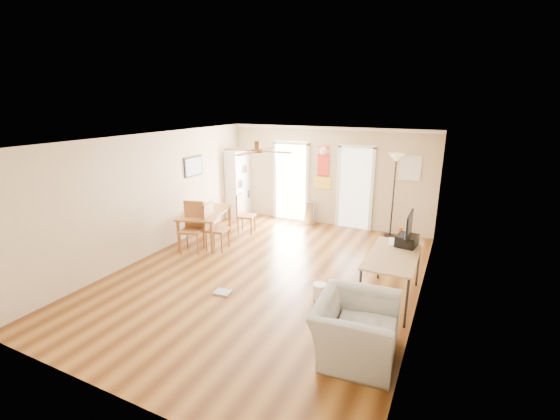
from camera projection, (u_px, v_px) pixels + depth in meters
The scene contains 29 objects.
floor at pixel (267, 275), 7.29m from camera, with size 7.00×7.00×0.00m, color brown.
ceiling at pixel (265, 139), 6.56m from camera, with size 5.50×7.00×0.00m, color silver, non-canonical shape.
wall_back at pixel (328, 177), 9.95m from camera, with size 5.50×0.04×2.60m, color beige, non-canonical shape.
wall_front at pixel (108, 296), 3.90m from camera, with size 5.50×0.04×2.60m, color beige, non-canonical shape.
wall_left at pixel (152, 195), 8.07m from camera, with size 0.04×7.00×2.60m, color beige, non-canonical shape.
wall_right at pixel (424, 232), 5.78m from camera, with size 0.04×7.00×2.60m, color beige, non-canonical shape.
crown_molding at pixel (265, 141), 6.57m from camera, with size 5.50×7.00×0.08m, color white, non-canonical shape.
kitchen_doorway at pixel (291, 183), 10.44m from camera, with size 0.90×0.10×2.10m, color white, non-canonical shape.
bathroom_doorway at pixel (355, 189), 9.69m from camera, with size 0.80×0.10×2.10m, color white, non-canonical shape.
wall_decal at pixel (323, 167), 9.91m from camera, with size 0.46×0.03×1.10m, color red.
ac_grille at pixel (410, 168), 8.95m from camera, with size 0.50×0.04×0.60m, color white.
framed_poster at pixel (193, 166), 9.16m from camera, with size 0.04×0.66×0.48m, color black.
ceiling_fan at pixel (257, 151), 6.35m from camera, with size 1.24×1.24×0.20m, color #593819, non-canonical shape.
bookshelf at pixel (239, 184), 10.79m from camera, with size 0.38×0.85×1.90m, color white, non-canonical shape.
dining_table at pixel (206, 226), 8.94m from camera, with size 0.89×1.48×0.74m, color #94612F, non-canonical shape.
dining_chair_right_a at pixel (246, 214), 9.51m from camera, with size 0.40×0.40×0.98m, color brown, non-canonical shape.
dining_chair_right_b at pixel (217, 227), 8.40m from camera, with size 0.43×0.43×1.05m, color olive, non-canonical shape.
dining_chair_near at pixel (192, 228), 8.28m from camera, with size 0.45×0.45×1.10m, color #A96236, non-canonical shape.
trash_can at pixel (310, 213), 10.17m from camera, with size 0.30×0.30×0.65m, color #AAABAD.
torchiere_lamp at pixel (393, 196), 9.06m from camera, with size 0.39×0.39×2.05m, color black, non-canonical shape.
computer_desk at pixel (391, 277), 6.27m from camera, with size 0.77×1.54×0.83m, color tan, non-canonical shape.
imac at pixel (409, 230), 6.39m from camera, with size 0.09×0.65×0.60m, color black, non-canonical shape.
keyboard at pixel (392, 242), 6.69m from camera, with size 0.13×0.39×0.01m, color silver.
printer at pixel (407, 241), 6.49m from camera, with size 0.32×0.38×0.19m, color black.
orange_bottle at pixel (400, 233), 6.75m from camera, with size 0.08×0.08×0.25m, color #CC4612.
wastebasket_a at pixel (320, 291), 6.38m from camera, with size 0.23×0.23×0.27m, color white.
wastebasket_b at pixel (371, 320), 5.52m from camera, with size 0.26×0.26×0.30m, color silver.
floor_cloth at pixel (223, 292), 6.58m from camera, with size 0.28×0.22×0.04m, color #A1A19C.
armchair at pixel (356, 329), 4.92m from camera, with size 1.17×1.02×0.76m, color #9C9C97.
Camera 1 is at (3.12, -5.87, 3.25)m, focal length 24.18 mm.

